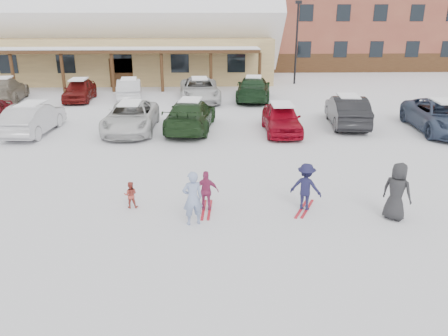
{
  "coord_description": "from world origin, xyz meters",
  "views": [
    {
      "loc": [
        -0.13,
        -11.84,
        5.61
      ],
      "look_at": [
        0.3,
        1.0,
        1.0
      ],
      "focal_mm": 35.0,
      "sensor_mm": 36.0,
      "label": 1
    }
  ],
  "objects_px": {
    "adult_skier": "(193,198)",
    "parked_car_1": "(33,119)",
    "parked_car_3": "(191,115)",
    "parked_car_4": "(281,118)",
    "parked_car_5": "(347,111)",
    "bystander_dark": "(397,191)",
    "parked_car_9": "(129,89)",
    "child_navy": "(306,187)",
    "day_lodge": "(106,32)",
    "parked_car_7": "(4,90)",
    "child_magenta": "(206,191)",
    "parked_car_10": "(200,90)",
    "toddler_red": "(131,195)",
    "lamp_post": "(297,38)",
    "parked_car_2": "(131,117)",
    "parked_car_8": "(80,90)",
    "parked_car_6": "(442,116)",
    "parked_car_11": "(253,88)"
  },
  "relations": [
    {
      "from": "lamp_post",
      "to": "parked_car_8",
      "type": "bearing_deg",
      "value": -156.95
    },
    {
      "from": "adult_skier",
      "to": "parked_car_8",
      "type": "xyz_separation_m",
      "value": [
        -8.13,
        18.3,
        -0.07
      ]
    },
    {
      "from": "child_magenta",
      "to": "toddler_red",
      "type": "bearing_deg",
      "value": -3.0
    },
    {
      "from": "bystander_dark",
      "to": "parked_car_1",
      "type": "relative_size",
      "value": 0.38
    },
    {
      "from": "bystander_dark",
      "to": "parked_car_4",
      "type": "xyz_separation_m",
      "value": [
        -1.75,
        9.54,
        -0.13
      ]
    },
    {
      "from": "adult_skier",
      "to": "parked_car_6",
      "type": "relative_size",
      "value": 0.28
    },
    {
      "from": "parked_car_1",
      "to": "parked_car_8",
      "type": "height_order",
      "value": "parked_car_1"
    },
    {
      "from": "lamp_post",
      "to": "child_magenta",
      "type": "distance_m",
      "value": 25.28
    },
    {
      "from": "lamp_post",
      "to": "parked_car_9",
      "type": "height_order",
      "value": "lamp_post"
    },
    {
      "from": "lamp_post",
      "to": "parked_car_1",
      "type": "relative_size",
      "value": 1.43
    },
    {
      "from": "parked_car_2",
      "to": "parked_car_3",
      "type": "height_order",
      "value": "parked_car_3"
    },
    {
      "from": "child_navy",
      "to": "parked_car_7",
      "type": "distance_m",
      "value": 23.62
    },
    {
      "from": "lamp_post",
      "to": "parked_car_11",
      "type": "xyz_separation_m",
      "value": [
        -4.06,
        -6.85,
        -2.84
      ]
    },
    {
      "from": "parked_car_3",
      "to": "parked_car_7",
      "type": "xyz_separation_m",
      "value": [
        -12.48,
        7.6,
        0.03
      ]
    },
    {
      "from": "parked_car_3",
      "to": "parked_car_4",
      "type": "bearing_deg",
      "value": 177.27
    },
    {
      "from": "parked_car_2",
      "to": "parked_car_6",
      "type": "distance_m",
      "value": 15.32
    },
    {
      "from": "adult_skier",
      "to": "parked_car_1",
      "type": "height_order",
      "value": "adult_skier"
    },
    {
      "from": "lamp_post",
      "to": "parked_car_3",
      "type": "xyz_separation_m",
      "value": [
        -7.95,
        -14.56,
        -2.86
      ]
    },
    {
      "from": "toddler_red",
      "to": "parked_car_4",
      "type": "relative_size",
      "value": 0.2
    },
    {
      "from": "day_lodge",
      "to": "parked_car_7",
      "type": "height_order",
      "value": "day_lodge"
    },
    {
      "from": "adult_skier",
      "to": "parked_car_7",
      "type": "xyz_separation_m",
      "value": [
        -12.93,
        17.99,
        0.01
      ]
    },
    {
      "from": "bystander_dark",
      "to": "parked_car_2",
      "type": "xyz_separation_m",
      "value": [
        -9.13,
        10.09,
        -0.13
      ]
    },
    {
      "from": "parked_car_2",
      "to": "parked_car_9",
      "type": "relative_size",
      "value": 1.2
    },
    {
      "from": "toddler_red",
      "to": "adult_skier",
      "type": "bearing_deg",
      "value": 146.96
    },
    {
      "from": "parked_car_6",
      "to": "parked_car_9",
      "type": "xyz_separation_m",
      "value": [
        -16.78,
        8.85,
        -0.06
      ]
    },
    {
      "from": "adult_skier",
      "to": "child_navy",
      "type": "bearing_deg",
      "value": 177.32
    },
    {
      "from": "child_magenta",
      "to": "parked_car_2",
      "type": "distance_m",
      "value": 10.07
    },
    {
      "from": "child_magenta",
      "to": "parked_car_10",
      "type": "distance_m",
      "value": 16.97
    },
    {
      "from": "adult_skier",
      "to": "parked_car_5",
      "type": "distance_m",
      "value": 13.35
    },
    {
      "from": "parked_car_11",
      "to": "parked_car_3",
      "type": "bearing_deg",
      "value": 70.54
    },
    {
      "from": "lamp_post",
      "to": "day_lodge",
      "type": "bearing_deg",
      "value": 166.44
    },
    {
      "from": "parked_car_9",
      "to": "parked_car_10",
      "type": "height_order",
      "value": "parked_car_10"
    },
    {
      "from": "parked_car_11",
      "to": "child_navy",
      "type": "bearing_deg",
      "value": 96.94
    },
    {
      "from": "lamp_post",
      "to": "bystander_dark",
      "type": "height_order",
      "value": "lamp_post"
    },
    {
      "from": "parked_car_2",
      "to": "parked_car_4",
      "type": "height_order",
      "value": "parked_car_2"
    },
    {
      "from": "parked_car_7",
      "to": "parked_car_9",
      "type": "distance_m",
      "value": 8.08
    },
    {
      "from": "day_lodge",
      "to": "parked_car_9",
      "type": "xyz_separation_m",
      "value": [
        3.52,
        -10.31,
        -3.24
      ]
    },
    {
      "from": "lamp_post",
      "to": "parked_car_2",
      "type": "bearing_deg",
      "value": -126.48
    },
    {
      "from": "parked_car_1",
      "to": "parked_car_7",
      "type": "height_order",
      "value": "parked_car_7"
    },
    {
      "from": "lamp_post",
      "to": "parked_car_2",
      "type": "relative_size",
      "value": 1.26
    },
    {
      "from": "child_navy",
      "to": "day_lodge",
      "type": "bearing_deg",
      "value": -41.83
    },
    {
      "from": "child_navy",
      "to": "parked_car_8",
      "type": "xyz_separation_m",
      "value": [
        -11.45,
        17.45,
        -0.01
      ]
    },
    {
      "from": "parked_car_9",
      "to": "adult_skier",
      "type": "bearing_deg",
      "value": 96.86
    },
    {
      "from": "toddler_red",
      "to": "parked_car_5",
      "type": "xyz_separation_m",
      "value": [
        9.52,
        9.82,
        0.36
      ]
    },
    {
      "from": "parked_car_4",
      "to": "parked_car_11",
      "type": "height_order",
      "value": "parked_car_11"
    },
    {
      "from": "bystander_dark",
      "to": "parked_car_9",
      "type": "relative_size",
      "value": 0.39
    },
    {
      "from": "parked_car_9",
      "to": "parked_car_11",
      "type": "xyz_separation_m",
      "value": [
        8.3,
        -0.36,
        0.07
      ]
    },
    {
      "from": "bystander_dark",
      "to": "parked_car_1",
      "type": "bearing_deg",
      "value": 8.62
    },
    {
      "from": "child_magenta",
      "to": "bystander_dark",
      "type": "height_order",
      "value": "bystander_dark"
    },
    {
      "from": "parked_car_5",
      "to": "parked_car_8",
      "type": "distance_m",
      "value": 17.35
    }
  ]
}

